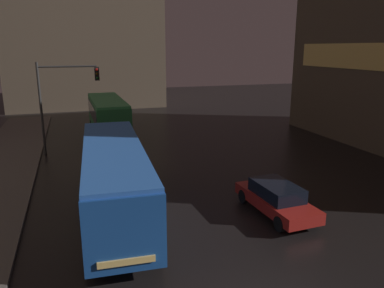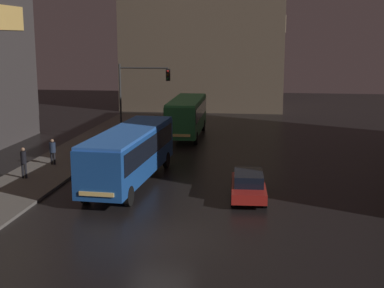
{
  "view_description": "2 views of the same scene",
  "coord_description": "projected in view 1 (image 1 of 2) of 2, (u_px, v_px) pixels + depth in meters",
  "views": [
    {
      "loc": [
        -4.69,
        -7.16,
        7.06
      ],
      "look_at": [
        1.18,
        11.18,
        2.09
      ],
      "focal_mm": 35.0,
      "sensor_mm": 36.0,
      "label": 1
    },
    {
      "loc": [
        4.03,
        -20.39,
        8.13
      ],
      "look_at": [
        0.35,
        7.23,
        2.55
      ],
      "focal_mm": 50.0,
      "sensor_mm": 36.0,
      "label": 2
    }
  ],
  "objects": [
    {
      "name": "bus_near",
      "position": [
        114.0,
        173.0,
        15.83
      ],
      "size": [
        3.02,
        10.95,
        3.1
      ],
      "rotation": [
        0.0,
        0.0,
        3.09
      ],
      "color": "#194793",
      "rests_on": "ground"
    },
    {
      "name": "bus_far",
      "position": [
        108.0,
        114.0,
        29.63
      ],
      "size": [
        2.56,
        9.11,
        3.17
      ],
      "rotation": [
        0.0,
        0.0,
        3.16
      ],
      "color": "#236B38",
      "rests_on": "ground"
    },
    {
      "name": "car_taxi",
      "position": [
        276.0,
        198.0,
        16.27
      ],
      "size": [
        1.93,
        4.48,
        1.38
      ],
      "rotation": [
        0.0,
        0.0,
        3.19
      ],
      "color": "maroon",
      "rests_on": "ground"
    },
    {
      "name": "traffic_light_main",
      "position": [
        62.0,
        92.0,
        24.69
      ],
      "size": [
        3.94,
        0.35,
        6.17
      ],
      "color": "#2D2D2D",
      "rests_on": "ground"
    }
  ]
}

